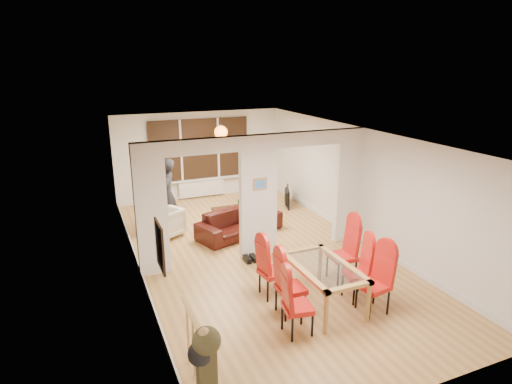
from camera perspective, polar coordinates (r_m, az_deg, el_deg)
floor at (r=9.35m, az=0.29°, el=-8.26°), size 5.00×9.00×0.01m
room_walls at (r=8.88m, az=0.30°, el=-0.64°), size 5.00×9.00×2.60m
divider_wall at (r=8.88m, az=0.30°, el=-0.64°), size 5.00×0.18×2.60m
bay_window_blinds at (r=12.91m, az=-7.50°, el=5.70°), size 3.00×0.08×1.80m
radiator at (r=13.15m, az=-7.26°, el=0.53°), size 1.40×0.08×0.50m
pendant_light at (r=11.80m, az=-4.70°, el=7.95°), size 0.36×0.36×0.36m
stair_newel at (r=5.82m, az=-8.21°, el=-19.34°), size 0.40×1.20×1.10m
wall_poster at (r=5.94m, az=-12.71°, el=-7.08°), size 0.04×0.52×0.67m
pillar_photo at (r=8.70m, az=0.56°, el=1.06°), size 0.30×0.03×0.25m
dining_table at (r=7.48m, az=8.88°, el=-12.17°), size 0.88×1.56×0.73m
dining_chair_la at (r=6.65m, az=5.58°, el=-14.46°), size 0.49×0.49×1.04m
dining_chair_lb at (r=7.09m, az=4.68°, el=-12.11°), size 0.45×0.45×1.08m
dining_chair_lc at (r=7.59m, az=2.26°, el=-10.08°), size 0.48×0.48×1.07m
dining_chair_ra at (r=7.38m, az=15.42°, el=-11.39°), size 0.51×0.51×1.11m
dining_chair_rb at (r=7.70m, az=13.40°, el=-10.17°), size 0.52×0.52×1.06m
dining_chair_rc at (r=8.22m, az=11.43°, el=-7.85°), size 0.49×0.49×1.16m
sofa at (r=10.27m, az=-2.19°, el=-4.04°), size 2.26×1.46×0.62m
armchair at (r=10.36m, az=-12.16°, el=-4.00°), size 1.01×1.02×0.69m
person at (r=10.68m, az=-11.74°, el=-0.31°), size 0.73×0.58×1.76m
television at (r=12.35m, az=3.86°, el=-0.63°), size 0.88×0.49×0.53m
coffee_table at (r=11.49m, az=-3.04°, el=-2.71°), size 1.18×0.76×0.25m
bottle at (r=11.35m, az=-2.27°, el=-1.55°), size 0.07×0.07×0.27m
bowl at (r=11.47m, az=-3.24°, el=-1.95°), size 0.20×0.20×0.05m
shoes at (r=9.02m, az=-0.74°, el=-8.88°), size 0.26×0.28×0.11m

